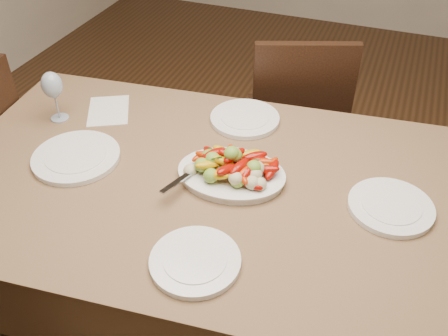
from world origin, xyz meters
The scene contains 12 objects.
floor centered at (0.00, 0.00, 0.00)m, with size 6.00×6.00×0.00m, color #3C2412.
dining_table centered at (-0.24, -0.26, 0.38)m, with size 1.84×1.04×0.76m, color brown.
chair_far centered at (-0.21, 0.60, 0.47)m, with size 0.42×0.42×0.95m, color black, non-canonical shape.
serving_platter centered at (-0.22, -0.24, 0.77)m, with size 0.33×0.25×0.02m, color white.
roasted_vegetables centered at (-0.22, -0.24, 0.83)m, with size 0.27×0.19×0.09m, color #860902, non-canonical shape.
serving_spoon centered at (-0.28, -0.28, 0.81)m, with size 0.28×0.06×0.03m, color #9EA0A8, non-canonical shape.
plate_left centered at (-0.74, -0.33, 0.77)m, with size 0.29×0.29×0.02m, color white.
plate_right centered at (0.27, -0.20, 0.77)m, with size 0.25×0.25×0.02m, color white.
plate_far centered at (-0.29, 0.10, 0.77)m, with size 0.26×0.26×0.02m, color white.
plate_near centered at (-0.19, -0.60, 0.77)m, with size 0.24×0.24×0.02m, color white.
wine_glass centered at (-0.94, -0.13, 0.86)m, with size 0.08×0.08×0.20m, color #8C99A5, non-canonical shape.
menu_card centered at (-0.80, -0.02, 0.76)m, with size 0.15×0.21×0.00m, color silver.
Camera 1 is at (0.19, -1.39, 1.79)m, focal length 40.00 mm.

